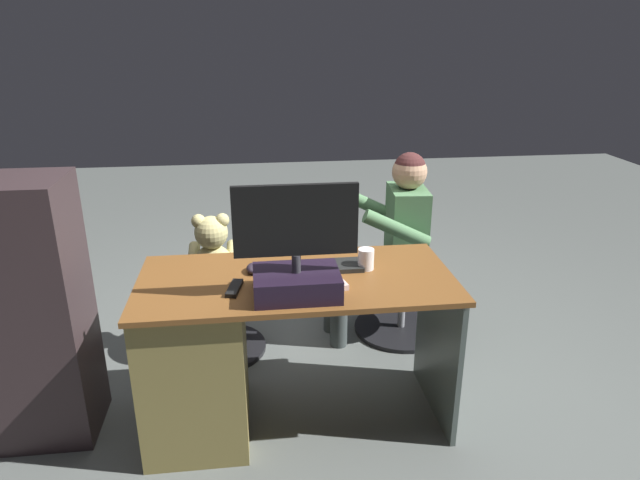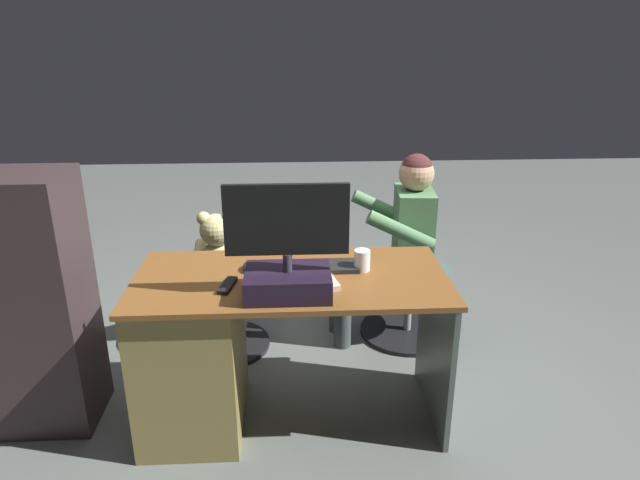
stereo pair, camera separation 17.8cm
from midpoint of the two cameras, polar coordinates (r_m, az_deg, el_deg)
The scene contains 13 objects.
ground_plane at distance 3.11m, azimuth -4.52°, elevation -12.96°, with size 10.00×10.00×0.00m, color #595F5C.
desk at distance 2.58m, azimuth -12.32°, elevation -10.95°, with size 1.35×0.64×0.72m.
monitor at distance 2.21m, azimuth -4.72°, elevation -2.49°, with size 0.48×0.25×0.45m.
keyboard at distance 2.49m, azimuth -2.57°, elevation -2.76°, with size 0.42×0.14×0.02m, color black.
computer_mouse at distance 2.48m, azimuth -8.83°, elevation -2.88°, with size 0.06×0.10×0.04m, color #2F2632.
cup at distance 2.48m, azimuth 2.63°, elevation -1.96°, with size 0.07×0.07×0.09m, color white.
tv_remote at distance 2.33m, azimuth -10.85°, elevation -4.85°, with size 0.04×0.15×0.02m, color black.
notebook_binder at distance 2.38m, azimuth -3.05°, elevation -3.83°, with size 0.22×0.30×0.02m, color beige.
office_chair_teddy at distance 3.21m, azimuth -11.99°, elevation -7.05°, with size 0.53×0.53×0.42m.
teddy_bear at distance 3.08m, azimuth -12.46°, elevation -1.08°, with size 0.27×0.27×0.39m.
visitor_chair at distance 3.38m, azimuth 6.87°, elevation -5.50°, with size 0.56×0.56×0.42m.
person at distance 3.19m, azimuth 5.60°, elevation 0.78°, with size 0.58×0.50×1.09m.
equipment_rack at distance 2.73m, azimuth -28.97°, elevation -6.59°, with size 0.44×0.36×1.17m, color #332628.
Camera 1 is at (0.17, 2.58, 1.72)m, focal length 31.59 mm.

